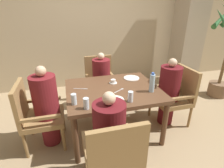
{
  "coord_description": "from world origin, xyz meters",
  "views": [
    {
      "loc": [
        -0.59,
        -2.13,
        1.77
      ],
      "look_at": [
        0.0,
        0.05,
        0.77
      ],
      "focal_mm": 28.0,
      "sensor_mm": 36.0,
      "label": 1
    }
  ],
  "objects_px": {
    "diner_in_near_chair": "(109,139)",
    "chair_near_corner": "(113,154)",
    "diner_in_far_chair": "(102,80)",
    "plate_main_left": "(114,100)",
    "chair_right_side": "(176,94)",
    "diner_in_right_chair": "(169,92)",
    "chair_far_side": "(100,79)",
    "glass_tall_far": "(130,97)",
    "plate_main_right": "(132,78)",
    "chair_left_side": "(36,113)",
    "glass_tall_mid": "(86,104)",
    "glass_tall_near": "(74,99)",
    "water_bottle": "(152,83)",
    "teacup_with_saucer": "(113,82)",
    "diner_in_left_chair": "(47,106)"
  },
  "relations": [
    {
      "from": "diner_in_near_chair",
      "to": "chair_near_corner",
      "type": "bearing_deg",
      "value": -90.0
    },
    {
      "from": "diner_in_far_chair",
      "to": "plate_main_left",
      "type": "distance_m",
      "value": 1.14
    },
    {
      "from": "chair_right_side",
      "to": "diner_in_right_chair",
      "type": "relative_size",
      "value": 0.84
    },
    {
      "from": "chair_far_side",
      "to": "glass_tall_far",
      "type": "bearing_deg",
      "value": -85.52
    },
    {
      "from": "chair_near_corner",
      "to": "diner_in_right_chair",
      "type": "bearing_deg",
      "value": 38.91
    },
    {
      "from": "plate_main_right",
      "to": "glass_tall_far",
      "type": "relative_size",
      "value": 1.86
    },
    {
      "from": "diner_in_right_chair",
      "to": "glass_tall_far",
      "type": "bearing_deg",
      "value": -153.16
    },
    {
      "from": "chair_left_side",
      "to": "chair_right_side",
      "type": "bearing_deg",
      "value": 0.0
    },
    {
      "from": "diner_in_right_chair",
      "to": "plate_main_right",
      "type": "height_order",
      "value": "diner_in_right_chair"
    },
    {
      "from": "chair_far_side",
      "to": "chair_right_side",
      "type": "relative_size",
      "value": 1.0
    },
    {
      "from": "chair_left_side",
      "to": "chair_far_side",
      "type": "height_order",
      "value": "same"
    },
    {
      "from": "diner_in_right_chair",
      "to": "diner_in_far_chair",
      "type": "bearing_deg",
      "value": 138.76
    },
    {
      "from": "chair_left_side",
      "to": "glass_tall_mid",
      "type": "height_order",
      "value": "chair_left_side"
    },
    {
      "from": "plate_main_left",
      "to": "glass_tall_near",
      "type": "bearing_deg",
      "value": 175.25
    },
    {
      "from": "glass_tall_mid",
      "to": "plate_main_left",
      "type": "bearing_deg",
      "value": 15.42
    },
    {
      "from": "chair_far_side",
      "to": "plate_main_right",
      "type": "relative_size",
      "value": 3.71
    },
    {
      "from": "chair_far_side",
      "to": "plate_main_left",
      "type": "xyz_separation_m",
      "value": [
        -0.08,
        -1.27,
        0.23
      ]
    },
    {
      "from": "water_bottle",
      "to": "teacup_with_saucer",
      "type": "bearing_deg",
      "value": 135.88
    },
    {
      "from": "chair_near_corner",
      "to": "plate_main_right",
      "type": "height_order",
      "value": "chair_near_corner"
    },
    {
      "from": "chair_near_corner",
      "to": "water_bottle",
      "type": "bearing_deg",
      "value": 44.31
    },
    {
      "from": "diner_in_right_chair",
      "to": "plate_main_right",
      "type": "relative_size",
      "value": 4.4
    },
    {
      "from": "diner_in_right_chair",
      "to": "glass_tall_far",
      "type": "height_order",
      "value": "diner_in_right_chair"
    },
    {
      "from": "chair_near_corner",
      "to": "glass_tall_near",
      "type": "height_order",
      "value": "chair_near_corner"
    },
    {
      "from": "plate_main_right",
      "to": "teacup_with_saucer",
      "type": "bearing_deg",
      "value": -162.26
    },
    {
      "from": "diner_in_far_chair",
      "to": "water_bottle",
      "type": "xyz_separation_m",
      "value": [
        0.48,
        -1.01,
        0.31
      ]
    },
    {
      "from": "diner_in_right_chair",
      "to": "plate_main_left",
      "type": "height_order",
      "value": "diner_in_right_chair"
    },
    {
      "from": "plate_main_right",
      "to": "glass_tall_far",
      "type": "xyz_separation_m",
      "value": [
        -0.29,
        -0.7,
        0.06
      ]
    },
    {
      "from": "diner_in_left_chair",
      "to": "chair_right_side",
      "type": "bearing_deg",
      "value": 0.0
    },
    {
      "from": "diner_in_far_chair",
      "to": "diner_in_left_chair",
      "type": "bearing_deg",
      "value": -138.76
    },
    {
      "from": "diner_in_left_chair",
      "to": "chair_right_side",
      "type": "distance_m",
      "value": 1.95
    },
    {
      "from": "chair_far_side",
      "to": "chair_near_corner",
      "type": "bearing_deg",
      "value": -97.82
    },
    {
      "from": "chair_near_corner",
      "to": "teacup_with_saucer",
      "type": "xyz_separation_m",
      "value": [
        0.31,
        1.13,
        0.25
      ]
    },
    {
      "from": "chair_left_side",
      "to": "plate_main_left",
      "type": "xyz_separation_m",
      "value": [
        0.97,
        -0.33,
        0.23
      ]
    },
    {
      "from": "diner_in_near_chair",
      "to": "teacup_with_saucer",
      "type": "relative_size",
      "value": 9.28
    },
    {
      "from": "glass_tall_near",
      "to": "glass_tall_far",
      "type": "relative_size",
      "value": 1.0
    },
    {
      "from": "chair_left_side",
      "to": "glass_tall_mid",
      "type": "relative_size",
      "value": 6.91
    },
    {
      "from": "water_bottle",
      "to": "glass_tall_near",
      "type": "xyz_separation_m",
      "value": [
        -1.03,
        -0.07,
        -0.06
      ]
    },
    {
      "from": "chair_far_side",
      "to": "plate_main_left",
      "type": "relative_size",
      "value": 3.71
    },
    {
      "from": "diner_in_right_chair",
      "to": "chair_left_side",
      "type": "bearing_deg",
      "value": 180.0
    },
    {
      "from": "chair_near_corner",
      "to": "glass_tall_far",
      "type": "distance_m",
      "value": 0.71
    },
    {
      "from": "water_bottle",
      "to": "glass_tall_mid",
      "type": "bearing_deg",
      "value": -166.95
    },
    {
      "from": "diner_in_left_chair",
      "to": "diner_in_right_chair",
      "type": "relative_size",
      "value": 1.04
    },
    {
      "from": "diner_in_near_chair",
      "to": "plate_main_right",
      "type": "height_order",
      "value": "diner_in_near_chair"
    },
    {
      "from": "diner_in_far_chair",
      "to": "plate_main_right",
      "type": "height_order",
      "value": "diner_in_far_chair"
    },
    {
      "from": "water_bottle",
      "to": "chair_far_side",
      "type": "bearing_deg",
      "value": 112.48
    },
    {
      "from": "diner_in_far_chair",
      "to": "glass_tall_near",
      "type": "relative_size",
      "value": 7.87
    },
    {
      "from": "plate_main_left",
      "to": "teacup_with_saucer",
      "type": "relative_size",
      "value": 2.13
    },
    {
      "from": "diner_in_far_chair",
      "to": "plate_main_left",
      "type": "height_order",
      "value": "diner_in_far_chair"
    },
    {
      "from": "diner_in_far_chair",
      "to": "glass_tall_mid",
      "type": "xyz_separation_m",
      "value": [
        -0.43,
        -1.22,
        0.25
      ]
    },
    {
      "from": "glass_tall_near",
      "to": "diner_in_right_chair",
      "type": "bearing_deg",
      "value": 11.34
    }
  ]
}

